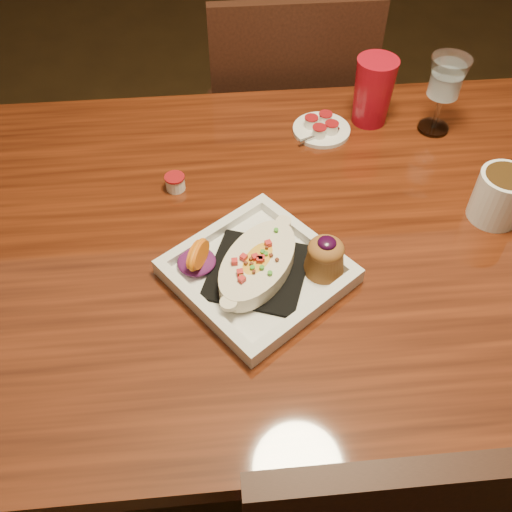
{
  "coord_description": "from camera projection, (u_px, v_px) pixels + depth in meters",
  "views": [
    {
      "loc": [
        -0.2,
        -0.71,
        1.49
      ],
      "look_at": [
        -0.15,
        -0.07,
        0.77
      ],
      "focal_mm": 40.0,
      "sensor_mm": 36.0,
      "label": 1
    }
  ],
  "objects": [
    {
      "name": "coffee_mug",
      "position": [
        502.0,
        194.0,
        1.01
      ],
      "size": [
        0.13,
        0.09,
        0.1
      ],
      "rotation": [
        0.0,
        0.0,
        0.07
      ],
      "color": "white",
      "rests_on": "table"
    },
    {
      "name": "table",
      "position": [
        327.0,
        262.0,
        1.11
      ],
      "size": [
        1.5,
        0.9,
        0.75
      ],
      "color": "maroon",
      "rests_on": "floor"
    },
    {
      "name": "chair_far",
      "position": [
        284.0,
        129.0,
        1.63
      ],
      "size": [
        0.42,
        0.42,
        0.93
      ],
      "rotation": [
        0.0,
        0.0,
        3.14
      ],
      "color": "black",
      "rests_on": "floor"
    },
    {
      "name": "red_tumbler",
      "position": [
        373.0,
        91.0,
        1.19
      ],
      "size": [
        0.09,
        0.09,
        0.14
      ],
      "primitive_type": "cone",
      "color": "#B20C1E",
      "rests_on": "table"
    },
    {
      "name": "floor",
      "position": [
        305.0,
        413.0,
        1.6
      ],
      "size": [
        7.0,
        7.0,
        0.0
      ],
      "primitive_type": "plane",
      "color": "black",
      "rests_on": "ground"
    },
    {
      "name": "goblet",
      "position": [
        446.0,
        82.0,
        1.14
      ],
      "size": [
        0.08,
        0.08,
        0.17
      ],
      "color": "silver",
      "rests_on": "table"
    },
    {
      "name": "saucer",
      "position": [
        321.0,
        128.0,
        1.21
      ],
      "size": [
        0.12,
        0.12,
        0.08
      ],
      "color": "white",
      "rests_on": "table"
    },
    {
      "name": "plate",
      "position": [
        265.0,
        267.0,
        0.94
      ],
      "size": [
        0.35,
        0.35,
        0.08
      ],
      "rotation": [
        0.0,
        0.0,
        0.64
      ],
      "color": "white",
      "rests_on": "table"
    },
    {
      "name": "creamer_loose",
      "position": [
        175.0,
        182.0,
        1.09
      ],
      "size": [
        0.04,
        0.04,
        0.03
      ],
      "color": "white",
      "rests_on": "table"
    }
  ]
}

